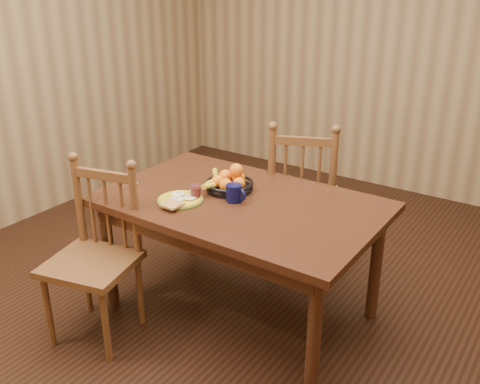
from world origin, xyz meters
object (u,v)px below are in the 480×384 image
Objects in this scene: dining_table at (240,213)px; chair_near at (95,257)px; coffee_mug at (235,193)px; fruit_bowl at (229,182)px; breakfast_plate at (180,200)px; chair_far at (302,198)px.

dining_table is 0.85m from chair_near.
fruit_bowl is (-0.13, 0.12, -0.00)m from coffee_mug.
dining_table is 11.98× the size of coffee_mug.
breakfast_plate is at bearing -142.00° from dining_table.
chair_near is (-0.59, -1.33, -0.03)m from chair_far.
fruit_bowl is at bearing 67.14° from breakfast_plate.
breakfast_plate is (-0.27, -0.21, 0.10)m from dining_table.
dining_table is at bearing 38.00° from breakfast_plate.
fruit_bowl reaches higher than breakfast_plate.
chair_far reaches higher than chair_near.
dining_table is 0.14m from coffee_mug.
fruit_bowl is (-0.14, 0.09, 0.13)m from dining_table.
chair_near is 0.57m from breakfast_plate.
fruit_bowl reaches higher than dining_table.
chair_far is at bearing 52.53° from chair_near.
chair_far is at bearing 86.50° from coffee_mug.
chair_far is 0.71m from fruit_bowl.
chair_near is at bearing -125.50° from breakfast_plate.
chair_near is 7.53× the size of coffee_mug.
breakfast_plate is (-0.30, -0.93, 0.25)m from chair_far.
chair_near reaches higher than dining_table.
coffee_mug is 0.18m from fruit_bowl.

